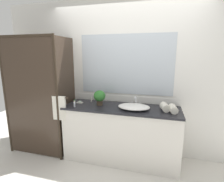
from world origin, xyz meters
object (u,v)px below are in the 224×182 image
at_px(rolled_towel_near_edge, 173,109).
at_px(amenity_bottle_conditioner, 91,99).
at_px(rolled_towel_middle, 165,107).
at_px(amenity_bottle_body_wash, 75,102).
at_px(soap_dish, 80,102).
at_px(sink_basin, 134,107).
at_px(amenity_bottle_shampoo, 74,104).
at_px(potted_plant, 100,97).
at_px(faucet, 136,102).

bearing_deg(rolled_towel_near_edge, amenity_bottle_conditioner, 171.37).
bearing_deg(rolled_towel_middle, amenity_bottle_body_wash, -177.20).
bearing_deg(amenity_bottle_body_wash, rolled_towel_near_edge, 1.00).
height_order(soap_dish, amenity_bottle_conditioner, amenity_bottle_conditioner).
height_order(sink_basin, amenity_bottle_shampoo, amenity_bottle_shampoo).
relative_size(sink_basin, potted_plant, 1.99).
xyz_separation_m(faucet, amenity_bottle_body_wash, (-0.97, -0.21, -0.01)).
xyz_separation_m(amenity_bottle_body_wash, amenity_bottle_conditioner, (0.20, 0.23, 0.01)).
relative_size(faucet, potted_plant, 0.71).
relative_size(soap_dish, amenity_bottle_conditioner, 1.03).
bearing_deg(rolled_towel_near_edge, soap_dish, 176.45).
distance_m(faucet, potted_plant, 0.59).
height_order(potted_plant, soap_dish, potted_plant).
distance_m(sink_basin, amenity_bottle_conditioner, 0.79).
bearing_deg(soap_dish, amenity_bottle_body_wash, -105.98).
bearing_deg(rolled_towel_near_edge, amenity_bottle_body_wash, -179.00).
relative_size(amenity_bottle_body_wash, amenity_bottle_conditioner, 0.87).
bearing_deg(amenity_bottle_conditioner, faucet, -1.56).
xyz_separation_m(potted_plant, rolled_towel_middle, (1.02, -0.03, -0.08)).
bearing_deg(potted_plant, faucet, 10.71).
xyz_separation_m(sink_basin, faucet, (0.00, 0.18, 0.02)).
bearing_deg(amenity_bottle_shampoo, amenity_bottle_conditioner, 66.48).
relative_size(sink_basin, soap_dish, 4.78).
xyz_separation_m(faucet, rolled_towel_middle, (0.45, -0.14, 0.00)).
distance_m(potted_plant, soap_dish, 0.39).
height_order(soap_dish, rolled_towel_near_edge, rolled_towel_near_edge).
bearing_deg(amenity_bottle_body_wash, potted_plant, 13.93).
distance_m(amenity_bottle_body_wash, rolled_towel_near_edge, 1.52).
xyz_separation_m(faucet, soap_dish, (-0.93, -0.09, -0.04)).
xyz_separation_m(soap_dish, rolled_towel_near_edge, (1.49, -0.09, 0.04)).
height_order(sink_basin, potted_plant, potted_plant).
height_order(amenity_bottle_body_wash, amenity_bottle_conditioner, amenity_bottle_conditioner).
distance_m(faucet, amenity_bottle_conditioner, 0.77).
bearing_deg(rolled_towel_near_edge, sink_basin, 179.93).
height_order(potted_plant, rolled_towel_near_edge, potted_plant).
bearing_deg(rolled_towel_middle, amenity_bottle_conditioner, 172.57).
distance_m(faucet, rolled_towel_near_edge, 0.59).
xyz_separation_m(sink_basin, rolled_towel_middle, (0.45, 0.04, 0.02)).
bearing_deg(amenity_bottle_conditioner, rolled_towel_near_edge, -8.63).
height_order(amenity_bottle_body_wash, rolled_towel_near_edge, rolled_towel_near_edge).
relative_size(faucet, amenity_bottle_shampoo, 1.76).
distance_m(sink_basin, rolled_towel_middle, 0.45).
xyz_separation_m(potted_plant, amenity_bottle_conditioner, (-0.20, 0.13, -0.09)).
bearing_deg(amenity_bottle_shampoo, rolled_towel_near_edge, 5.35).
height_order(sink_basin, rolled_towel_middle, rolled_towel_middle).
bearing_deg(amenity_bottle_conditioner, amenity_bottle_body_wash, -131.58).
bearing_deg(faucet, rolled_towel_middle, -17.08).
distance_m(sink_basin, faucet, 0.18).
xyz_separation_m(potted_plant, rolled_towel_near_edge, (1.13, -0.07, -0.09)).
relative_size(potted_plant, soap_dish, 2.40).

